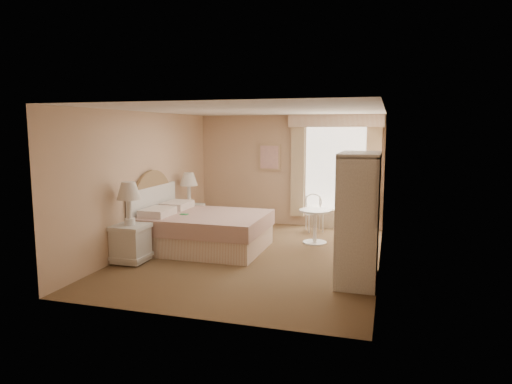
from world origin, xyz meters
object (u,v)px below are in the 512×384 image
(round_table, at_px, (315,221))
(armoire, at_px, (359,229))
(nightstand_far, at_px, (189,210))
(nightstand_near, at_px, (130,233))
(bed, at_px, (199,229))
(cafe_chair, at_px, (314,209))

(round_table, relative_size, armoire, 0.35)
(nightstand_far, distance_m, armoire, 4.26)
(nightstand_near, bearing_deg, bed, 57.59)
(round_table, distance_m, armoire, 2.25)
(nightstand_near, relative_size, armoire, 0.71)
(round_table, height_order, armoire, armoire)
(bed, distance_m, nightstand_far, 1.37)
(bed, relative_size, round_table, 3.37)
(nightstand_near, distance_m, cafe_chair, 4.08)
(cafe_chair, bearing_deg, armoire, -91.86)
(nightstand_near, xyz_separation_m, nightstand_far, (0.00, 2.30, -0.02))
(nightstand_far, distance_m, cafe_chair, 2.67)
(nightstand_far, bearing_deg, bed, -57.90)
(bed, distance_m, armoire, 3.12)
(nightstand_near, bearing_deg, cafe_chair, 52.01)
(round_table, relative_size, cafe_chair, 0.81)
(nightstand_far, xyz_separation_m, armoire, (3.65, -2.16, 0.30))
(nightstand_far, bearing_deg, armoire, -30.63)
(bed, bearing_deg, cafe_chair, 49.25)
(round_table, bearing_deg, nightstand_near, -141.60)
(round_table, bearing_deg, bed, -153.13)
(nightstand_far, xyz_separation_m, cafe_chair, (2.51, 0.92, -0.01))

